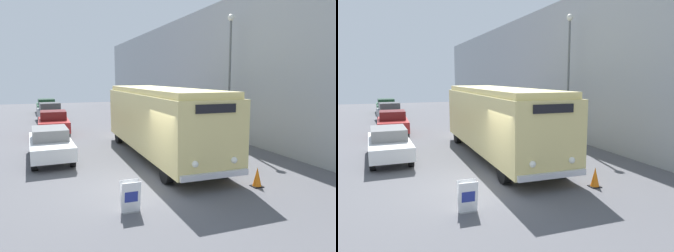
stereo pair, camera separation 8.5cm
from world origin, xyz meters
TOP-DOWN VIEW (x-y plane):
  - ground_plane at (0.00, 0.00)m, footprint 80.00×80.00m
  - building_wall_right at (7.58, 10.00)m, footprint 0.30×60.00m
  - vintage_bus at (1.91, 3.76)m, footprint 2.56×10.59m
  - sign_board at (-1.01, -2.04)m, footprint 0.53×0.34m
  - streetlamp at (6.71, 5.60)m, footprint 0.36×0.36m
  - parked_car_near at (-2.91, 5.02)m, footprint 1.92×4.81m
  - parked_car_mid at (-2.55, 11.80)m, footprint 1.85×4.01m
  - parked_car_far at (-2.61, 18.97)m, footprint 2.20×4.18m
  - parked_car_distant at (-2.80, 26.10)m, footprint 2.06×4.66m
  - traffic_cone at (3.54, -1.51)m, footprint 0.36×0.36m

SIDE VIEW (x-z plane):
  - ground_plane at x=0.00m, z-range 0.00..0.00m
  - traffic_cone at x=3.54m, z-range -0.01..0.67m
  - sign_board at x=-1.01m, z-range -0.01..0.87m
  - parked_car_near at x=-2.91m, z-range 0.03..1.47m
  - parked_car_distant at x=-2.80m, z-range 0.01..1.49m
  - parked_car_mid at x=-2.55m, z-range 0.01..1.56m
  - parked_car_far at x=-2.61m, z-range 0.02..1.59m
  - vintage_bus at x=1.91m, z-range 0.20..3.41m
  - building_wall_right at x=7.58m, z-range 0.00..8.37m
  - streetlamp at x=6.71m, z-range 0.99..8.10m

